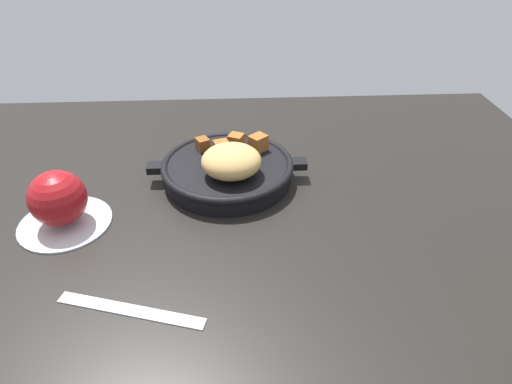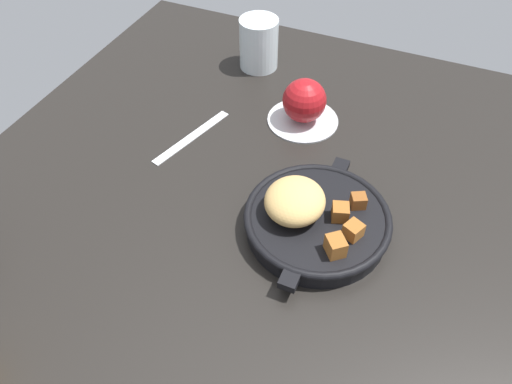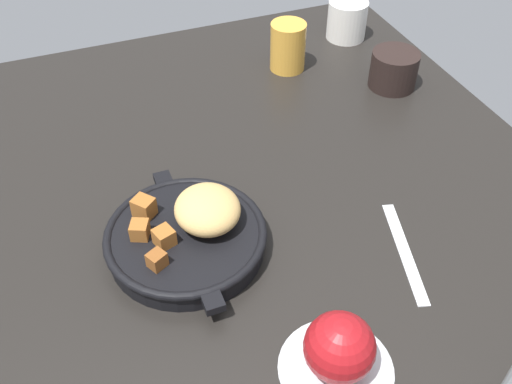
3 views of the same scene
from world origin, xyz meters
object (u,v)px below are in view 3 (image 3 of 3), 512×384
cast_iron_skillet (189,234)px  butter_knife (405,251)px  red_apple (339,347)px  ceramic_mug_white (347,20)px  juice_glass_amber (288,46)px  coffee_mug_dark (394,70)px

cast_iron_skillet → butter_knife: (11.30, 26.42, -2.42)cm
cast_iron_skillet → red_apple: red_apple is taller
ceramic_mug_white → juice_glass_amber: (6.71, -16.07, 0.69)cm
red_apple → juice_glass_amber: size_ratio=0.86×
coffee_mug_dark → red_apple: bearing=-36.8°
butter_knife → ceramic_mug_white: bearing=176.2°
ceramic_mug_white → cast_iron_skillet: bearing=-46.5°
cast_iron_skillet → red_apple: (23.48, 9.93, 1.93)cm
cast_iron_skillet → red_apple: bearing=22.9°
juice_glass_amber → red_apple: bearing=-18.7°
red_apple → ceramic_mug_white: 76.93cm
ceramic_mug_white → coffee_mug_dark: (19.40, -0.64, -0.52)cm
cast_iron_skillet → butter_knife: size_ratio=1.45×
cast_iron_skillet → coffee_mug_dark: (-24.75, 45.95, 0.74)cm
cast_iron_skillet → red_apple: 25.57cm
ceramic_mug_white → coffee_mug_dark: size_ratio=0.93×
cast_iron_skillet → butter_knife: cast_iron_skillet is taller
red_apple → butter_knife: bearing=126.4°
cast_iron_skillet → ceramic_mug_white: (-44.15, 46.58, 1.26)cm
butter_knife → coffee_mug_dark: size_ratio=2.07×
cast_iron_skillet → juice_glass_amber: juice_glass_amber is taller
red_apple → coffee_mug_dark: 60.21cm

